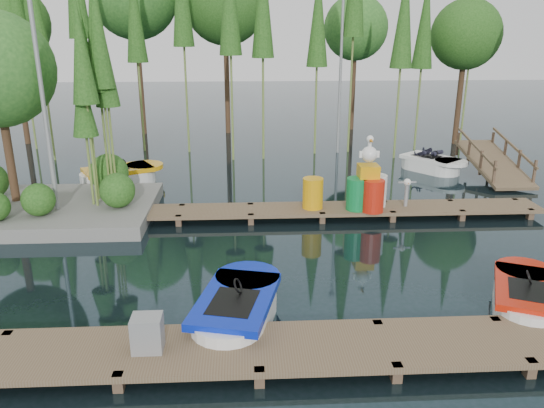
{
  "coord_description": "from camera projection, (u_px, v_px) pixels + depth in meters",
  "views": [
    {
      "loc": [
        -0.18,
        -12.05,
        5.27
      ],
      "look_at": [
        0.5,
        0.5,
        1.1
      ],
      "focal_mm": 35.0,
      "sensor_mm": 36.0,
      "label": 1
    }
  ],
  "objects": [
    {
      "name": "ground_plane",
      "position": [
        253.0,
        253.0,
        13.08
      ],
      "size": [
        90.0,
        90.0,
        0.0
      ],
      "primitive_type": "plane",
      "color": "#1A2B31"
    },
    {
      "name": "near_dock",
      "position": [
        258.0,
        349.0,
        8.74
      ],
      "size": [
        18.0,
        1.5,
        0.5
      ],
      "color": "brown",
      "rests_on": "ground"
    },
    {
      "name": "far_dock",
      "position": [
        285.0,
        210.0,
        15.43
      ],
      "size": [
        15.0,
        1.2,
        0.5
      ],
      "color": "brown",
      "rests_on": "ground"
    },
    {
      "name": "island",
      "position": [
        25.0,
        107.0,
        14.88
      ],
      "size": [
        6.2,
        4.2,
        6.75
      ],
      "color": "slate",
      "rests_on": "ground"
    },
    {
      "name": "tree_screen",
      "position": [
        195.0,
        6.0,
        21.1
      ],
      "size": [
        34.42,
        18.53,
        10.31
      ],
      "color": "#452E1D",
      "rests_on": "ground"
    },
    {
      "name": "lamp_island",
      "position": [
        39.0,
        69.0,
        13.83
      ],
      "size": [
        0.3,
        0.3,
        7.25
      ],
      "color": "gray",
      "rests_on": "ground"
    },
    {
      "name": "lamp_rear",
      "position": [
        341.0,
        54.0,
        22.37
      ],
      "size": [
        0.3,
        0.3,
        7.25
      ],
      "color": "gray",
      "rests_on": "ground"
    },
    {
      "name": "ramp",
      "position": [
        493.0,
        162.0,
        19.52
      ],
      "size": [
        1.5,
        3.94,
        1.49
      ],
      "color": "brown",
      "rests_on": "ground"
    },
    {
      "name": "boat_blue",
      "position": [
        237.0,
        310.0,
        9.86
      ],
      "size": [
        1.94,
        3.09,
        0.96
      ],
      "rotation": [
        0.0,
        0.0,
        -0.24
      ],
      "color": "white",
      "rests_on": "ground"
    },
    {
      "name": "boat_red",
      "position": [
        526.0,
        298.0,
        10.36
      ],
      "size": [
        2.15,
        2.86,
        0.88
      ],
      "rotation": [
        0.0,
        0.0,
        -0.43
      ],
      "color": "white",
      "rests_on": "ground"
    },
    {
      "name": "boat_yellow_far",
      "position": [
        120.0,
        176.0,
        18.74
      ],
      "size": [
        3.22,
        2.55,
        1.47
      ],
      "rotation": [
        0.0,
        0.0,
        0.14
      ],
      "color": "white",
      "rests_on": "ground"
    },
    {
      "name": "boat_white_far",
      "position": [
        432.0,
        164.0,
        20.53
      ],
      "size": [
        2.59,
        2.84,
        1.26
      ],
      "rotation": [
        0.0,
        0.0,
        -0.21
      ],
      "color": "white",
      "rests_on": "ground"
    },
    {
      "name": "utility_cabinet",
      "position": [
        147.0,
        333.0,
        8.54
      ],
      "size": [
        0.49,
        0.41,
        0.6
      ],
      "primitive_type": "cube",
      "color": "gray",
      "rests_on": "near_dock"
    },
    {
      "name": "yellow_barrel",
      "position": [
        313.0,
        193.0,
        15.31
      ],
      "size": [
        0.59,
        0.59,
        0.89
      ],
      "primitive_type": "cylinder",
      "color": "orange",
      "rests_on": "far_dock"
    },
    {
      "name": "drum_cluster",
      "position": [
        369.0,
        188.0,
        15.19
      ],
      "size": [
        1.24,
        1.14,
        2.14
      ],
      "color": "#0D7937",
      "rests_on": "far_dock"
    },
    {
      "name": "seagull_post",
      "position": [
        407.0,
        188.0,
        15.41
      ],
      "size": [
        0.52,
        0.28,
        0.84
      ],
      "color": "gray",
      "rests_on": "far_dock"
    }
  ]
}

